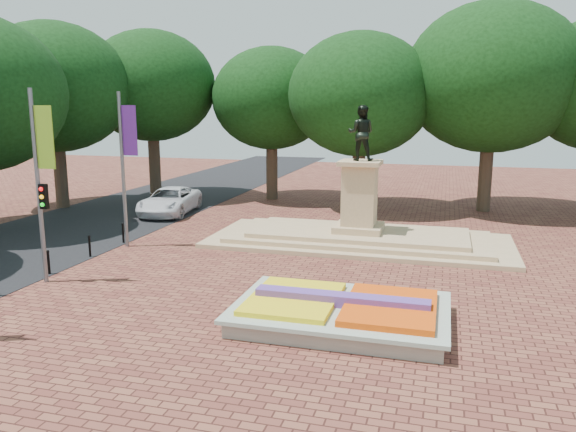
# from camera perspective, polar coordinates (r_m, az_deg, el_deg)

# --- Properties ---
(ground) EXTENTS (90.00, 90.00, 0.00)m
(ground) POSITION_cam_1_polar(r_m,az_deg,el_deg) (19.18, 3.49, -8.34)
(ground) COLOR brown
(ground) RESTS_ON ground
(asphalt_street) EXTENTS (9.00, 90.00, 0.02)m
(asphalt_street) POSITION_cam_1_polar(r_m,az_deg,el_deg) (30.14, -23.31, -1.98)
(asphalt_street) COLOR black
(asphalt_street) RESTS_ON ground
(flower_bed) EXTENTS (6.30, 4.30, 0.91)m
(flower_bed) POSITION_cam_1_polar(r_m,az_deg,el_deg) (17.02, 5.47, -9.61)
(flower_bed) COLOR gray
(flower_bed) RESTS_ON ground
(monument) EXTENTS (14.00, 6.00, 6.40)m
(monument) POSITION_cam_1_polar(r_m,az_deg,el_deg) (26.54, 7.21, -0.90)
(monument) COLOR tan
(monument) RESTS_ON ground
(tree_row_back) EXTENTS (44.80, 8.80, 10.43)m
(tree_row_back) POSITION_cam_1_polar(r_m,az_deg,el_deg) (35.70, 13.71, 11.33)
(tree_row_back) COLOR #3A2C20
(tree_row_back) RESTS_ON ground
(banner_poles) EXTENTS (0.88, 11.17, 7.00)m
(banner_poles) POSITION_cam_1_polar(r_m,az_deg,el_deg) (21.60, -24.37, 3.47)
(banner_poles) COLOR slate
(banner_poles) RESTS_ON ground
(bollard_row) EXTENTS (0.12, 13.12, 0.98)m
(bollard_row) POSITION_cam_1_polar(r_m,az_deg,el_deg) (22.50, -25.22, -5.05)
(bollard_row) COLOR black
(bollard_row) RESTS_ON ground
(van) EXTENTS (3.34, 5.91, 1.56)m
(van) POSITION_cam_1_polar(r_m,az_deg,el_deg) (34.26, -11.93, 1.52)
(van) COLOR silver
(van) RESTS_ON ground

